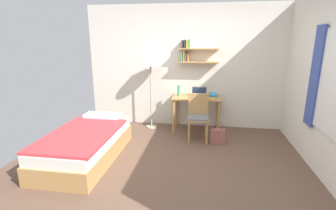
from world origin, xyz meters
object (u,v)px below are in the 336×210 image
Objects in this scene: bed at (86,144)px; water_bottle at (179,90)px; desk_chair at (198,115)px; book_stack at (213,95)px; standing_lamp at (150,63)px; desk at (197,103)px; handbag at (218,136)px; laptop at (199,94)px.

bed is 2.17m from water_bottle.
desk_chair is 0.64m from book_stack.
bed is 2.11× the size of desk_chair.
bed is 1.18× the size of standing_lamp.
standing_lamp reaches higher than desk.
desk_chair is at bearing 31.29° from bed.
handbag is at bearing -81.12° from book_stack.
book_stack is (2.04, 1.57, 0.53)m from bed.
book_stack is (0.28, -0.03, -0.01)m from laptop.
handbag is (0.38, -0.66, -0.63)m from laptop.
bed is 2.63m from book_stack.
laptop is 1.36× the size of water_bottle.
bed is 8.32× the size of water_bottle.
handbag is at bearing -56.38° from desk.
water_bottle is (0.60, 0.00, -0.55)m from standing_lamp.
bed is 2.44m from laptop.
standing_lamp reaches higher than water_bottle.
desk_chair is (1.77, 1.07, 0.25)m from bed.
standing_lamp reaches higher than laptop.
desk is at bearing 123.62° from handbag.
water_bottle is 1.26m from handbag.
water_bottle is at bearing 179.06° from laptop.
book_stack reaches higher than bed.
desk_chair is 2.89× the size of laptop.
water_bottle is at bearing 129.14° from desk_chair.
laptop is at bearing -0.94° from water_bottle.
book_stack is at bearing 37.56° from bed.
desk is 1.14× the size of desk_chair.
water_bottle is at bearing 0.02° from standing_lamp.
book_stack is 0.61× the size of handbag.
handbag is (0.43, -0.64, -0.45)m from desk.
book_stack is at bearing -2.79° from water_bottle.
standing_lamp is 2.00m from handbag.
book_stack reaches higher than desk.
book_stack is at bearing 60.93° from desk_chair.
standing_lamp is at bearing -179.98° from water_bottle.
bed is 2.08m from desk_chair.
laptop is at bearing 25.87° from desk.
desk is at bearing -4.20° from water_bottle.
book_stack reaches higher than handbag.
water_bottle is at bearing 50.28° from bed.
desk is 3.28× the size of laptop.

